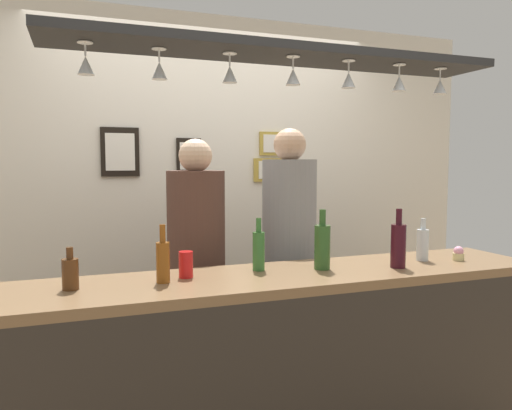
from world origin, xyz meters
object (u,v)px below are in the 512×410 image
(bottle_champagne_green, at_px, (322,246))
(bottle_soda_clear, at_px, (423,244))
(person_middle_grey_shirt, at_px, (289,238))
(bottle_beer_brown_stubby, at_px, (70,273))
(drink_can, at_px, (186,264))
(picture_frame_caricature, at_px, (120,152))
(bottle_beer_green_import, at_px, (259,250))
(picture_frame_crest, at_px, (189,156))
(picture_frame_upper_small, at_px, (273,144))
(bottle_wine_dark_red, at_px, (398,244))
(picture_frame_lower_pair, at_px, (272,170))
(cupcake, at_px, (458,254))
(person_left_brown_shirt, at_px, (196,251))
(bottle_beer_amber_tall, at_px, (163,260))

(bottle_champagne_green, relative_size, bottle_soda_clear, 1.30)
(person_middle_grey_shirt, bearing_deg, bottle_beer_brown_stubby, -153.37)
(person_middle_grey_shirt, distance_m, drink_can, 0.98)
(picture_frame_caricature, bearing_deg, bottle_beer_green_import, -67.25)
(bottle_champagne_green, distance_m, picture_frame_crest, 1.50)
(picture_frame_caricature, bearing_deg, picture_frame_upper_small, 0.00)
(bottle_beer_brown_stubby, distance_m, picture_frame_crest, 1.68)
(bottle_soda_clear, bearing_deg, bottle_beer_brown_stubby, -179.87)
(person_middle_grey_shirt, xyz_separation_m, bottle_beer_green_import, (-0.42, -0.56, 0.04))
(person_middle_grey_shirt, height_order, bottle_wine_dark_red, person_middle_grey_shirt)
(bottle_beer_brown_stubby, bearing_deg, picture_frame_lower_pair, 43.34)
(cupcake, bearing_deg, bottle_wine_dark_red, -174.58)
(bottle_champagne_green, bearing_deg, drink_can, 175.59)
(person_middle_grey_shirt, relative_size, bottle_champagne_green, 5.77)
(cupcake, distance_m, picture_frame_crest, 1.94)
(picture_frame_upper_small, relative_size, picture_frame_crest, 0.85)
(bottle_beer_green_import, xyz_separation_m, bottle_beer_brown_stubby, (-0.87, -0.08, -0.03))
(bottle_champagne_green, distance_m, picture_frame_caricature, 1.70)
(drink_can, distance_m, picture_frame_crest, 1.46)
(bottle_soda_clear, bearing_deg, picture_frame_crest, 125.55)
(person_left_brown_shirt, bearing_deg, cupcake, -28.65)
(bottle_champagne_green, bearing_deg, picture_frame_crest, 104.95)
(bottle_beer_green_import, distance_m, bottle_wine_dark_red, 0.71)
(drink_can, bearing_deg, picture_frame_upper_small, 53.86)
(bottle_soda_clear, distance_m, bottle_beer_green_import, 0.93)
(cupcake, distance_m, picture_frame_upper_small, 1.66)
(drink_can, bearing_deg, cupcake, -4.33)
(bottle_beer_brown_stubby, distance_m, picture_frame_lower_pair, 2.05)
(drink_can, bearing_deg, picture_frame_caricature, 97.55)
(drink_can, relative_size, picture_frame_upper_small, 0.55)
(bottle_beer_brown_stubby, bearing_deg, bottle_wine_dark_red, -3.75)
(person_left_brown_shirt, bearing_deg, person_middle_grey_shirt, -0.00)
(bottle_champagne_green, height_order, picture_frame_caricature, picture_frame_caricature)
(cupcake, distance_m, picture_frame_caricature, 2.27)
(drink_can, distance_m, picture_frame_caricature, 1.45)
(bottle_beer_amber_tall, relative_size, picture_frame_lower_pair, 0.87)
(bottle_beer_brown_stubby, bearing_deg, picture_frame_upper_small, 43.19)
(bottle_champagne_green, distance_m, picture_frame_upper_small, 1.52)
(bottle_champagne_green, xyz_separation_m, cupcake, (0.80, -0.06, -0.08))
(bottle_champagne_green, xyz_separation_m, bottle_wine_dark_red, (0.38, -0.10, -0.00))
(bottle_beer_green_import, xyz_separation_m, drink_can, (-0.37, -0.03, -0.04))
(bottle_beer_amber_tall, bearing_deg, bottle_beer_green_import, 10.54)
(person_left_brown_shirt, distance_m, picture_frame_caricature, 1.01)
(bottle_champagne_green, bearing_deg, bottle_beer_amber_tall, -179.33)
(bottle_wine_dark_red, distance_m, cupcake, 0.43)
(bottle_beer_green_import, height_order, cupcake, bottle_beer_green_import)
(picture_frame_crest, bearing_deg, cupcake, -50.95)
(bottle_beer_amber_tall, height_order, cupcake, bottle_beer_amber_tall)
(bottle_beer_brown_stubby, relative_size, drink_can, 1.48)
(person_left_brown_shirt, xyz_separation_m, picture_frame_crest, (0.12, 0.74, 0.57))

